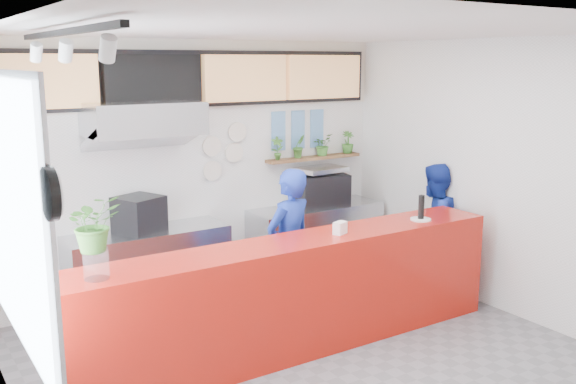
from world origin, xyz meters
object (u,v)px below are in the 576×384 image
pepper_mill (421,207)px  panini_oven (139,214)px  staff_center (289,247)px  staff_right (433,226)px  service_counter (296,295)px  espresso_machine (321,190)px

pepper_mill → panini_oven: bearing=142.3°
staff_center → staff_right: size_ratio=1.08×
service_counter → staff_center: bearing=62.9°
service_counter → staff_right: 2.46m
service_counter → staff_center: 0.73m
service_counter → pepper_mill: bearing=-2.5°
espresso_machine → staff_center: 1.77m
panini_oven → espresso_machine: espresso_machine is taller
service_counter → panini_oven: bearing=116.1°
panini_oven → espresso_machine: (2.46, 0.00, 0.01)m
staff_center → pepper_mill: 1.46m
espresso_machine → staff_right: (0.80, -1.23, -0.34)m
panini_oven → espresso_machine: bearing=-22.1°
espresso_machine → staff_center: (-1.27, -1.20, -0.27)m
panini_oven → staff_center: bearing=-67.2°
espresso_machine → staff_center: bearing=-125.4°
espresso_machine → staff_center: staff_center is taller
panini_oven → staff_center: staff_center is taller
espresso_machine → staff_right: bearing=-45.6°
staff_center → espresso_machine: bearing=-151.5°
staff_center → staff_right: staff_center is taller
staff_right → espresso_machine: bearing=-65.9°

